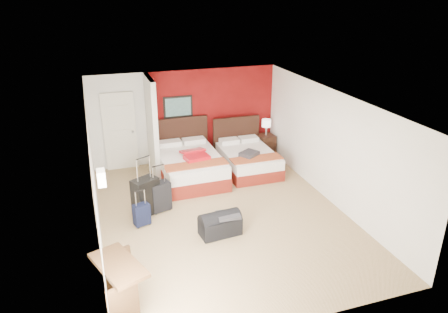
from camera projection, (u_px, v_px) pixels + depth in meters
name	position (u px, v px, depth m)	size (l,w,h in m)	color
ground	(223.00, 215.00, 8.95)	(6.50, 6.50, 0.00)	tan
room_walls	(143.00, 145.00, 9.31)	(5.02, 6.52, 2.50)	white
red_accent_panel	(212.00, 114.00, 11.53)	(3.50, 0.04, 2.50)	maroon
partition_wall	(152.00, 127.00, 10.47)	(0.12, 1.20, 2.50)	silver
entry_door	(120.00, 131.00, 10.86)	(0.82, 0.06, 2.05)	silver
bed_left	(190.00, 167.00, 10.51)	(1.47, 2.10, 0.63)	white
bed_right	(248.00, 161.00, 10.99)	(1.27, 1.81, 0.54)	white
red_suitcase_open	(195.00, 154.00, 10.31)	(0.58, 0.80, 0.10)	red
jacket_bundle	(249.00, 154.00, 10.57)	(0.44, 0.35, 0.11)	#3A3A3F
nightstand	(266.00, 145.00, 11.95)	(0.44, 0.44, 0.62)	#321A10
table_lamp	(266.00, 127.00, 11.75)	(0.25, 0.25, 0.45)	white
suitcase_black	(146.00, 198.00, 8.84)	(0.53, 0.33, 0.80)	black
suitcase_charcoal	(160.00, 197.00, 9.01)	(0.43, 0.27, 0.64)	black
suitcase_navy	(142.00, 216.00, 8.49)	(0.32, 0.20, 0.44)	black
duffel_bag	(220.00, 225.00, 8.20)	(0.79, 0.42, 0.40)	black
jacket_draped	(228.00, 215.00, 8.11)	(0.43, 0.37, 0.06)	#333337
desk	(121.00, 287.00, 6.20)	(0.50, 1.01, 0.84)	#321F10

